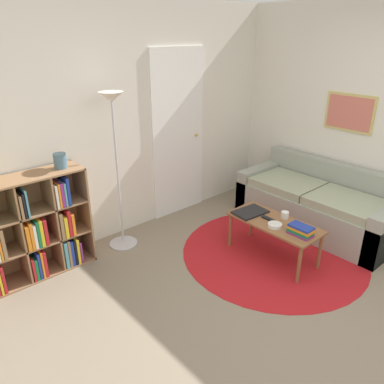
{
  "coord_description": "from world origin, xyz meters",
  "views": [
    {
      "loc": [
        -2.32,
        -1.05,
        2.26
      ],
      "look_at": [
        -0.16,
        1.4,
        0.85
      ],
      "focal_mm": 35.0,
      "sensor_mm": 36.0,
      "label": 1
    }
  ],
  "objects_px": {
    "floor_lamp": "(114,135)",
    "couch": "(319,204)",
    "bookshelf": "(34,230)",
    "vase_on_shelf": "(60,161)",
    "coffee_table": "(274,226)",
    "laptop": "(250,212)",
    "cup": "(285,215)",
    "bowl": "(275,225)"
  },
  "relations": [
    {
      "from": "bookshelf",
      "to": "laptop",
      "type": "distance_m",
      "value": 2.22
    },
    {
      "from": "floor_lamp",
      "to": "coffee_table",
      "type": "bearing_deg",
      "value": -50.39
    },
    {
      "from": "bowl",
      "to": "vase_on_shelf",
      "type": "distance_m",
      "value": 2.21
    },
    {
      "from": "floor_lamp",
      "to": "coffee_table",
      "type": "height_order",
      "value": "floor_lamp"
    },
    {
      "from": "cup",
      "to": "vase_on_shelf",
      "type": "distance_m",
      "value": 2.35
    },
    {
      "from": "couch",
      "to": "vase_on_shelf",
      "type": "relative_size",
      "value": 13.02
    },
    {
      "from": "couch",
      "to": "laptop",
      "type": "bearing_deg",
      "value": 167.86
    },
    {
      "from": "couch",
      "to": "cup",
      "type": "relative_size",
      "value": 23.3
    },
    {
      "from": "bookshelf",
      "to": "vase_on_shelf",
      "type": "bearing_deg",
      "value": 0.2
    },
    {
      "from": "floor_lamp",
      "to": "bowl",
      "type": "relative_size",
      "value": 11.95
    },
    {
      "from": "vase_on_shelf",
      "to": "bookshelf",
      "type": "bearing_deg",
      "value": -179.8
    },
    {
      "from": "floor_lamp",
      "to": "vase_on_shelf",
      "type": "bearing_deg",
      "value": 171.47
    },
    {
      "from": "couch",
      "to": "coffee_table",
      "type": "relative_size",
      "value": 1.93
    },
    {
      "from": "cup",
      "to": "vase_on_shelf",
      "type": "bearing_deg",
      "value": 141.81
    },
    {
      "from": "floor_lamp",
      "to": "couch",
      "type": "relative_size",
      "value": 0.91
    },
    {
      "from": "coffee_table",
      "to": "cup",
      "type": "height_order",
      "value": "cup"
    },
    {
      "from": "bookshelf",
      "to": "floor_lamp",
      "type": "relative_size",
      "value": 0.61
    },
    {
      "from": "bowl",
      "to": "laptop",
      "type": "bearing_deg",
      "value": 81.1
    },
    {
      "from": "bowl",
      "to": "cup",
      "type": "distance_m",
      "value": 0.24
    },
    {
      "from": "floor_lamp",
      "to": "vase_on_shelf",
      "type": "relative_size",
      "value": 11.79
    },
    {
      "from": "bowl",
      "to": "cup",
      "type": "height_order",
      "value": "cup"
    },
    {
      "from": "floor_lamp",
      "to": "bowl",
      "type": "bearing_deg",
      "value": -54.42
    },
    {
      "from": "cup",
      "to": "couch",
      "type": "bearing_deg",
      "value": 6.37
    },
    {
      "from": "bookshelf",
      "to": "couch",
      "type": "xyz_separation_m",
      "value": [
        3.0,
        -1.3,
        -0.21
      ]
    },
    {
      "from": "cup",
      "to": "bowl",
      "type": "bearing_deg",
      "value": -167.97
    },
    {
      "from": "laptop",
      "to": "vase_on_shelf",
      "type": "relative_size",
      "value": 2.63
    },
    {
      "from": "couch",
      "to": "bowl",
      "type": "height_order",
      "value": "couch"
    },
    {
      "from": "couch",
      "to": "laptop",
      "type": "relative_size",
      "value": 4.96
    },
    {
      "from": "couch",
      "to": "bowl",
      "type": "distance_m",
      "value": 1.13
    },
    {
      "from": "floor_lamp",
      "to": "laptop",
      "type": "distance_m",
      "value": 1.66
    },
    {
      "from": "couch",
      "to": "coffee_table",
      "type": "bearing_deg",
      "value": -175.66
    },
    {
      "from": "coffee_table",
      "to": "vase_on_shelf",
      "type": "distance_m",
      "value": 2.25
    },
    {
      "from": "couch",
      "to": "bowl",
      "type": "xyz_separation_m",
      "value": [
        -1.11,
        -0.15,
        0.17
      ]
    },
    {
      "from": "bookshelf",
      "to": "laptop",
      "type": "relative_size",
      "value": 2.72
    },
    {
      "from": "couch",
      "to": "bowl",
      "type": "relative_size",
      "value": 13.19
    },
    {
      "from": "floor_lamp",
      "to": "coffee_table",
      "type": "relative_size",
      "value": 1.75
    },
    {
      "from": "cup",
      "to": "laptop",
      "type": "bearing_deg",
      "value": 118.96
    },
    {
      "from": "bookshelf",
      "to": "cup",
      "type": "height_order",
      "value": "bookshelf"
    },
    {
      "from": "coffee_table",
      "to": "bowl",
      "type": "xyz_separation_m",
      "value": [
        -0.09,
        -0.07,
        0.07
      ]
    },
    {
      "from": "couch",
      "to": "laptop",
      "type": "height_order",
      "value": "couch"
    },
    {
      "from": "coffee_table",
      "to": "cup",
      "type": "relative_size",
      "value": 12.06
    },
    {
      "from": "cup",
      "to": "coffee_table",
      "type": "bearing_deg",
      "value": 171.96
    }
  ]
}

